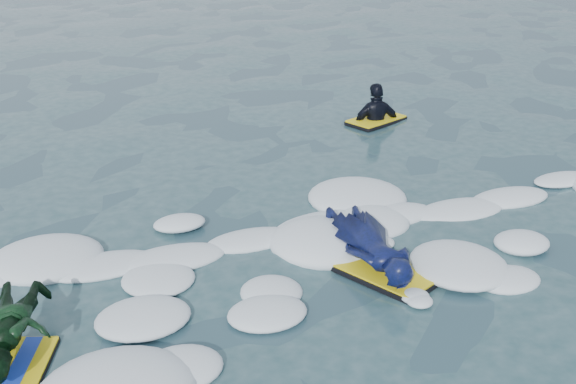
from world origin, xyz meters
The scene contains 5 objects.
ground centered at (0.00, 0.00, 0.00)m, with size 120.00×120.00×0.00m, color #18323B.
foam_band centered at (0.00, 1.03, 0.00)m, with size 12.00×3.10×0.30m, color white, non-canonical shape.
prone_woman_unit centered at (0.92, 0.57, 0.22)m, with size 1.01×1.73×0.43m.
prone_child_unit centered at (-2.57, 0.26, 0.24)m, with size 0.90×1.31×0.47m.
waiting_rider_unit centered at (3.34, 4.93, -0.08)m, with size 1.15×0.88×1.52m.
Camera 1 is at (-2.37, -5.25, 3.65)m, focal length 45.00 mm.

